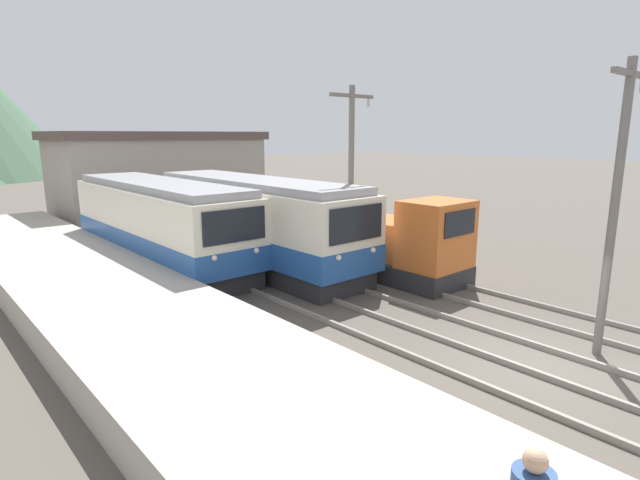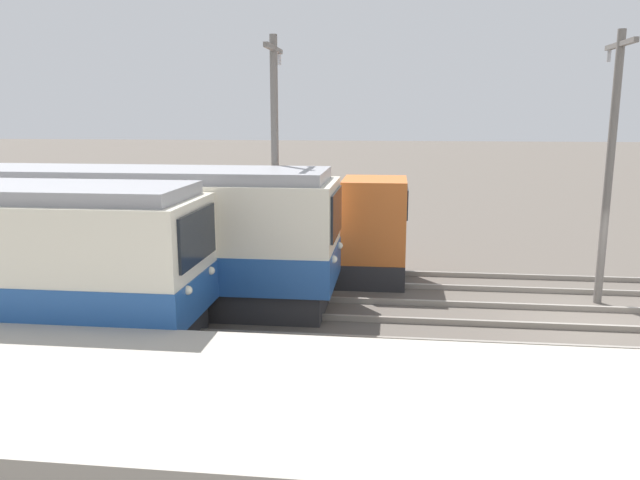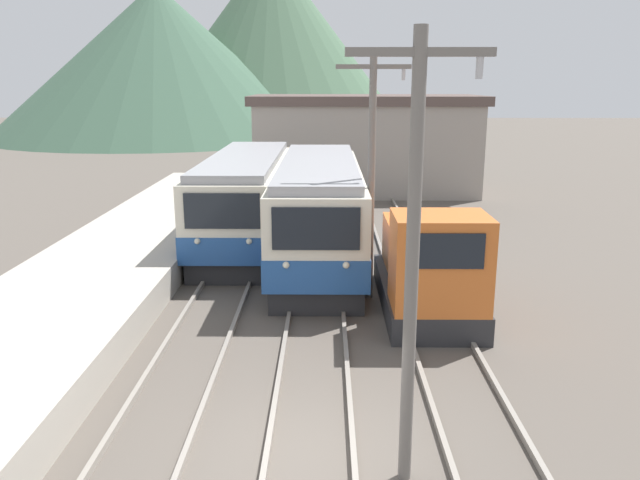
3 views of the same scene
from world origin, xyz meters
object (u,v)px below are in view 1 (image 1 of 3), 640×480
(catenary_mast_near, at_px, (615,200))
(commuter_train_center, at_px, (255,225))
(commuter_train_left, at_px, (161,227))
(shunting_locomotive, at_px, (399,245))
(catenary_mast_mid, at_px, (351,177))

(catenary_mast_near, bearing_deg, commuter_train_center, 96.97)
(commuter_train_center, bearing_deg, commuter_train_left, 138.55)
(commuter_train_center, relative_size, shunting_locomotive, 2.02)
(catenary_mast_mid, bearing_deg, commuter_train_center, 111.24)
(commuter_train_left, xyz_separation_m, shunting_locomotive, (5.80, -7.35, -0.38))
(commuter_train_center, xyz_separation_m, catenary_mast_mid, (1.51, -3.88, 2.09))
(shunting_locomotive, bearing_deg, commuter_train_center, 121.57)
(commuter_train_center, height_order, catenary_mast_mid, catenary_mast_mid)
(commuter_train_left, distance_m, shunting_locomotive, 9.37)
(catenary_mast_near, height_order, catenary_mast_mid, same)
(commuter_train_left, distance_m, catenary_mast_near, 15.57)
(commuter_train_left, height_order, commuter_train_center, commuter_train_center)
(commuter_train_center, height_order, catenary_mast_near, catenary_mast_near)
(commuter_train_center, bearing_deg, catenary_mast_near, -83.03)
(commuter_train_center, bearing_deg, shunting_locomotive, -58.43)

